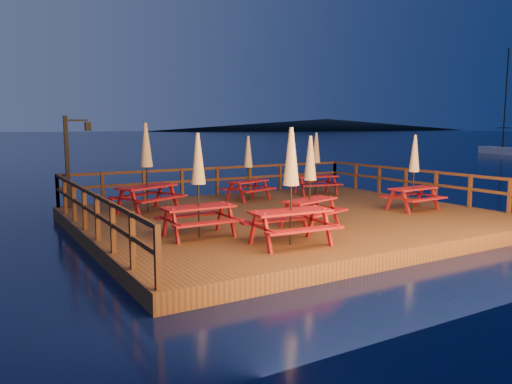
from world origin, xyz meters
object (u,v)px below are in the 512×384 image
(lamp_post, at_px, (72,153))
(sailboat, at_px, (507,151))
(picnic_table_0, at_px, (147,166))
(picnic_table_1, at_px, (291,185))
(picnic_table_2, at_px, (414,171))

(lamp_post, distance_m, sailboat, 49.16)
(picnic_table_0, distance_m, picnic_table_1, 5.96)
(sailboat, distance_m, picnic_table_0, 48.17)
(picnic_table_0, bearing_deg, picnic_table_2, -52.32)
(picnic_table_0, xyz_separation_m, picnic_table_2, (7.43, -3.90, -0.19))
(picnic_table_1, bearing_deg, lamp_post, 116.00)
(lamp_post, height_order, picnic_table_2, lamp_post)
(picnic_table_1, height_order, picnic_table_2, picnic_table_1)
(picnic_table_1, xyz_separation_m, picnic_table_2, (6.03, 1.89, -0.13))
(sailboat, bearing_deg, lamp_post, -144.74)
(lamp_post, bearing_deg, picnic_table_0, -50.11)
(picnic_table_0, bearing_deg, lamp_post, 105.26)
(lamp_post, distance_m, picnic_table_0, 2.81)
(sailboat, relative_size, picnic_table_2, 4.72)
(sailboat, xyz_separation_m, picnic_table_0, (-44.99, -17.14, 1.46))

